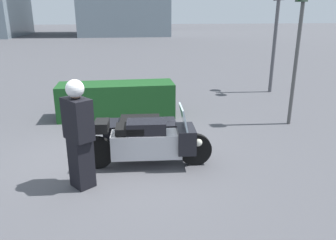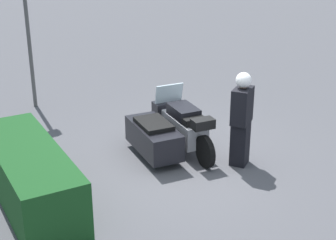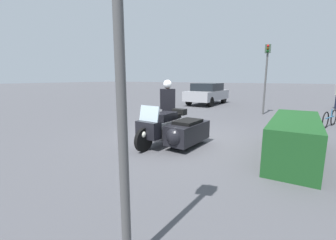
# 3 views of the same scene
# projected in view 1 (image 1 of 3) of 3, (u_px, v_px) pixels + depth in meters

# --- Properties ---
(ground_plane) EXTENTS (160.00, 160.00, 0.00)m
(ground_plane) POSITION_uv_depth(u_px,v_px,m) (110.00, 161.00, 6.29)
(ground_plane) COLOR #4C4C51
(police_motorcycle) EXTENTS (2.40, 1.43, 1.14)m
(police_motorcycle) POSITION_uv_depth(u_px,v_px,m) (148.00, 136.00, 6.29)
(police_motorcycle) COLOR black
(police_motorcycle) RESTS_ON ground
(officer_rider) EXTENTS (0.52, 0.56, 1.77)m
(officer_rider) POSITION_uv_depth(u_px,v_px,m) (79.00, 132.00, 5.11)
(officer_rider) COLOR black
(officer_rider) RESTS_ON ground
(hedge_bush_curbside) EXTENTS (3.07, 0.96, 0.93)m
(hedge_bush_curbside) POSITION_uv_depth(u_px,v_px,m) (117.00, 100.00, 8.86)
(hedge_bush_curbside) COLOR #19471E
(hedge_bush_curbside) RESTS_ON ground
(twin_lamp_post) EXTENTS (0.36, 1.07, 3.49)m
(twin_lamp_post) POSITION_uv_depth(u_px,v_px,m) (278.00, 11.00, 10.95)
(twin_lamp_post) COLOR #4C4C51
(twin_lamp_post) RESTS_ON ground
(traffic_light_near) EXTENTS (0.22, 0.29, 3.35)m
(traffic_light_near) POSITION_uv_depth(u_px,v_px,m) (298.00, 35.00, 7.72)
(traffic_light_near) COLOR #4C4C4C
(traffic_light_near) RESTS_ON ground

